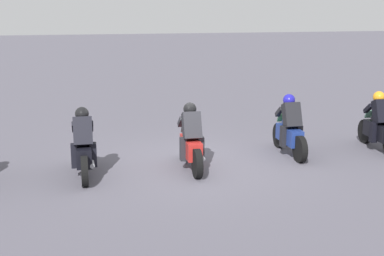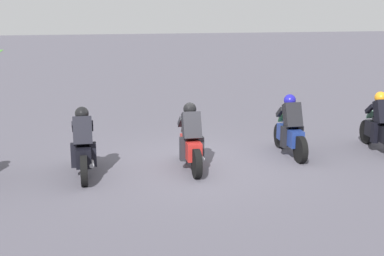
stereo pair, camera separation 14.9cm
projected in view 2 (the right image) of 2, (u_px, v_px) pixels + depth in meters
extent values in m
plane|color=#504E59|center=(195.00, 165.00, 12.25)|extent=(120.00, 120.00, 0.00)
cylinder|color=black|center=(367.00, 132.00, 14.10)|extent=(0.65, 0.20, 0.64)
cube|color=black|center=(380.00, 131.00, 13.38)|extent=(1.12, 0.42, 0.40)
ellipsoid|color=black|center=(379.00, 119.00, 13.41)|extent=(0.51, 0.34, 0.24)
cube|color=black|center=(384.00, 112.00, 13.17)|extent=(0.52, 0.44, 0.66)
sphere|color=orange|center=(380.00, 97.00, 13.30)|extent=(0.33, 0.33, 0.30)
cube|color=slate|center=(372.00, 114.00, 13.79)|extent=(0.18, 0.27, 0.23)
cube|color=black|center=(375.00, 133.00, 13.24)|extent=(0.19, 0.16, 0.52)
cube|color=black|center=(370.00, 109.00, 13.51)|extent=(0.39, 0.13, 0.31)
cube|color=black|center=(383.00, 108.00, 13.55)|extent=(0.39, 0.13, 0.31)
cylinder|color=black|center=(280.00, 136.00, 13.69)|extent=(0.65, 0.17, 0.64)
cylinder|color=black|center=(300.00, 150.00, 12.35)|extent=(0.65, 0.17, 0.64)
cube|color=navy|center=(290.00, 135.00, 12.98)|extent=(1.11, 0.36, 0.40)
ellipsoid|color=navy|center=(289.00, 123.00, 13.01)|extent=(0.49, 0.32, 0.24)
cube|color=red|center=(298.00, 139.00, 12.49)|extent=(0.07, 0.16, 0.08)
cylinder|color=#A5A5AD|center=(301.00, 143.00, 12.70)|extent=(0.42, 0.12, 0.10)
cube|color=black|center=(292.00, 115.00, 12.77)|extent=(0.50, 0.42, 0.66)
sphere|color=#1D1A99|center=(290.00, 100.00, 12.90)|extent=(0.31, 0.31, 0.30)
cube|color=#498E4D|center=(284.00, 118.00, 13.38)|extent=(0.16, 0.27, 0.23)
cube|color=black|center=(284.00, 137.00, 12.83)|extent=(0.19, 0.15, 0.52)
cube|color=black|center=(300.00, 136.00, 12.90)|extent=(0.19, 0.15, 0.52)
cube|color=black|center=(280.00, 112.00, 13.10)|extent=(0.39, 0.12, 0.31)
cube|color=black|center=(294.00, 111.00, 13.16)|extent=(0.39, 0.12, 0.31)
cylinder|color=black|center=(186.00, 147.00, 12.59)|extent=(0.64, 0.16, 0.64)
cylinder|color=black|center=(197.00, 164.00, 11.25)|extent=(0.64, 0.16, 0.64)
cube|color=#AE231F|center=(191.00, 147.00, 11.88)|extent=(1.11, 0.36, 0.40)
ellipsoid|color=#AE231F|center=(190.00, 133.00, 11.90)|extent=(0.49, 0.32, 0.24)
cube|color=red|center=(195.00, 152.00, 11.38)|extent=(0.07, 0.16, 0.08)
cylinder|color=#A5A5AD|center=(201.00, 157.00, 11.60)|extent=(0.42, 0.12, 0.10)
cube|color=#242429|center=(192.00, 126.00, 11.66)|extent=(0.50, 0.42, 0.66)
sphere|color=black|center=(190.00, 109.00, 11.80)|extent=(0.31, 0.31, 0.30)
cube|color=#405F5B|center=(187.00, 128.00, 12.28)|extent=(0.16, 0.27, 0.23)
cube|color=#242429|center=(183.00, 149.00, 11.72)|extent=(0.19, 0.15, 0.52)
cube|color=#242429|center=(200.00, 148.00, 11.80)|extent=(0.19, 0.15, 0.52)
cube|color=#242429|center=(181.00, 122.00, 11.99)|extent=(0.39, 0.11, 0.31)
cube|color=#242429|center=(196.00, 121.00, 12.05)|extent=(0.39, 0.11, 0.31)
cylinder|color=black|center=(84.00, 153.00, 12.10)|extent=(0.64, 0.15, 0.64)
cylinder|color=black|center=(84.00, 171.00, 10.76)|extent=(0.64, 0.15, 0.64)
cube|color=black|center=(84.00, 153.00, 11.39)|extent=(1.11, 0.34, 0.40)
ellipsoid|color=black|center=(83.00, 139.00, 11.41)|extent=(0.49, 0.31, 0.24)
cube|color=red|center=(84.00, 159.00, 10.89)|extent=(0.06, 0.16, 0.08)
cylinder|color=#A5A5AD|center=(92.00, 163.00, 11.11)|extent=(0.42, 0.11, 0.10)
cube|color=black|center=(83.00, 131.00, 11.17)|extent=(0.49, 0.41, 0.66)
sphere|color=black|center=(82.00, 113.00, 11.31)|extent=(0.31, 0.31, 0.30)
cube|color=#3C6E7B|center=(83.00, 133.00, 11.79)|extent=(0.16, 0.26, 0.23)
cube|color=black|center=(74.00, 155.00, 11.23)|extent=(0.18, 0.14, 0.52)
cube|color=black|center=(93.00, 154.00, 11.31)|extent=(0.18, 0.14, 0.52)
cube|color=black|center=(74.00, 127.00, 11.50)|extent=(0.39, 0.11, 0.31)
cube|color=black|center=(91.00, 126.00, 11.57)|extent=(0.39, 0.11, 0.31)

